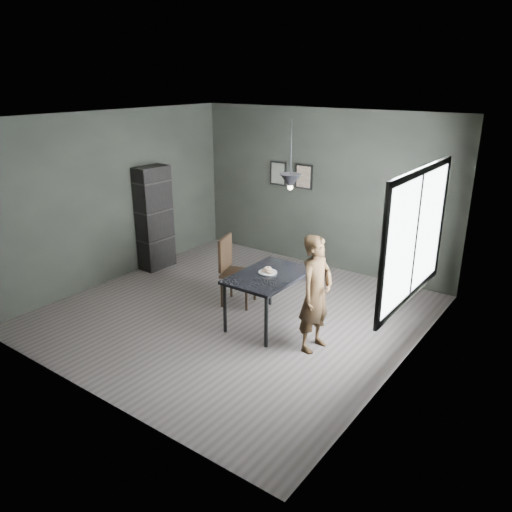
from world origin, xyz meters
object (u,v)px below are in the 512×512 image
Objects in this scene: cafe_table at (269,280)px; wood_chair at (232,266)px; woman at (316,294)px; white_plate at (268,273)px; pendant_lamp at (290,181)px; shelf_unit at (154,218)px.

wood_chair reaches higher than cafe_table.
woman is at bearing -12.81° from cafe_table.
white_plate is at bearing 80.51° from woman.
pendant_lamp is (-0.59, 0.29, 1.30)m from woman.
pendant_lamp reaches higher than shelf_unit.
woman is 1.75m from wood_chair.
woman is (0.84, -0.19, 0.08)m from cafe_table.
wood_chair is at bearing 163.06° from cafe_table.
wood_chair is (-0.80, 0.22, -0.16)m from white_plate.
pendant_lamp is (1.09, -0.16, 1.45)m from wood_chair.
cafe_table is at bearing 81.91° from woman.
wood_chair is at bearing 171.86° from pendant_lamp.
pendant_lamp reaches higher than woman.
white_plate is 0.15× the size of woman.
woman is (0.88, -0.22, -0.00)m from white_plate.
woman is 1.43× the size of wood_chair.
shelf_unit is 3.41m from pendant_lamp.
pendant_lamp is (0.25, 0.10, 1.38)m from cafe_table.
white_plate is at bearing 140.59° from cafe_table.
woman is at bearing -26.20° from pendant_lamp.
white_plate reaches higher than cafe_table.
shelf_unit is at bearing 167.51° from cafe_table.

